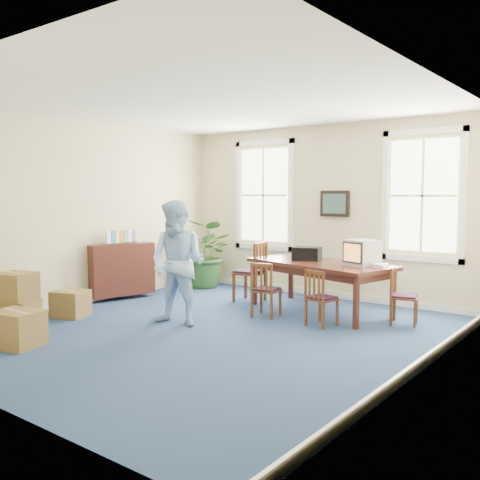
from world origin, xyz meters
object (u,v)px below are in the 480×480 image
Objects in this scene: crt_tv at (362,253)px; cardboard_boxes at (31,301)px; potted_plant at (206,253)px; conference_table at (319,287)px; chair_near_left at (266,289)px; man at (178,263)px; credenza at (122,273)px.

cardboard_boxes is at bearing -113.89° from crt_tv.
crt_tv is 3.75m from potted_plant.
conference_table is 3.06m from potted_plant.
chair_near_left is at bearing -29.72° from potted_plant.
man reaches higher than crt_tv.
conference_table is 4.42m from cardboard_boxes.
credenza is 0.85× the size of potted_plant.
potted_plant is at bearing -178.43° from conference_table.
credenza is 1.93m from potted_plant.
cardboard_boxes is at bearing -56.27° from credenza.
potted_plant is 4.20m from cardboard_boxes.
chair_near_left is at bearing -125.34° from crt_tv.
chair_near_left is 1.51m from man.
potted_plant is at bearing -39.32° from chair_near_left.
conference_table is 0.94m from crt_tv.
conference_table is 0.96m from chair_near_left.
potted_plant is (0.42, 1.87, 0.23)m from credenza.
chair_near_left is 3.47m from cardboard_boxes.
credenza is at bearing 148.23° from man.
cardboard_boxes is at bearing -144.94° from man.
conference_table is at bearing 47.68° from man.
credenza is at bearing -102.64° from potted_plant.
crt_tv is (0.71, 0.05, 0.61)m from conference_table.
chair_near_left is (-1.20, -0.88, -0.59)m from crt_tv.
potted_plant reaches higher than crt_tv.
man is at bearing -5.18° from credenza.
crt_tv is 2.86m from man.
conference_table is 2.44m from man.
cardboard_boxes is (0.80, -2.30, -0.04)m from credenza.
crt_tv is at bearing 35.85° from man.
man is 1.31× the size of potted_plant.
man reaches higher than cardboard_boxes.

